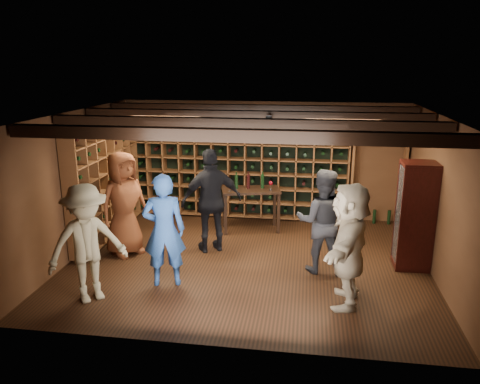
# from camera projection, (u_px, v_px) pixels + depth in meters

# --- Properties ---
(ground) EXTENTS (6.00, 6.00, 0.00)m
(ground) POSITION_uv_depth(u_px,v_px,m) (247.00, 261.00, 8.01)
(ground) COLOR black
(ground) RESTS_ON ground
(room_shell) EXTENTS (6.00, 6.00, 6.00)m
(room_shell) POSITION_uv_depth(u_px,v_px,m) (248.00, 119.00, 7.40)
(room_shell) COLOR #512F1B
(room_shell) RESTS_ON ground
(wine_rack_back) EXTENTS (4.65, 0.30, 2.20)m
(wine_rack_back) POSITION_uv_depth(u_px,v_px,m) (237.00, 166.00, 9.99)
(wine_rack_back) COLOR brown
(wine_rack_back) RESTS_ON ground
(wine_rack_left) EXTENTS (0.30, 2.65, 2.20)m
(wine_rack_left) POSITION_uv_depth(u_px,v_px,m) (105.00, 179.00, 8.88)
(wine_rack_left) COLOR brown
(wine_rack_left) RESTS_ON ground
(crate_shelf) EXTENTS (1.20, 0.32, 2.07)m
(crate_shelf) POSITION_uv_depth(u_px,v_px,m) (380.00, 150.00, 9.46)
(crate_shelf) COLOR brown
(crate_shelf) RESTS_ON ground
(display_cabinet) EXTENTS (0.55, 0.50, 1.75)m
(display_cabinet) POSITION_uv_depth(u_px,v_px,m) (414.00, 218.00, 7.59)
(display_cabinet) COLOR black
(display_cabinet) RESTS_ON ground
(man_blue_shirt) EXTENTS (0.72, 0.57, 1.74)m
(man_blue_shirt) POSITION_uv_depth(u_px,v_px,m) (164.00, 230.00, 6.99)
(man_blue_shirt) COLOR navy
(man_blue_shirt) RESTS_ON ground
(man_grey_suit) EXTENTS (0.84, 0.66, 1.70)m
(man_grey_suit) POSITION_uv_depth(u_px,v_px,m) (322.00, 221.00, 7.45)
(man_grey_suit) COLOR black
(man_grey_suit) RESTS_ON ground
(guest_red_floral) EXTENTS (1.01, 1.07, 1.84)m
(guest_red_floral) POSITION_uv_depth(u_px,v_px,m) (124.00, 204.00, 8.12)
(guest_red_floral) COLOR maroon
(guest_red_floral) RESTS_ON ground
(guest_woman_black) EXTENTS (1.18, 0.90, 1.86)m
(guest_woman_black) POSITION_uv_depth(u_px,v_px,m) (212.00, 201.00, 8.24)
(guest_woman_black) COLOR black
(guest_woman_black) RESTS_ON ground
(guest_khaki) EXTENTS (1.25, 1.21, 1.71)m
(guest_khaki) POSITION_uv_depth(u_px,v_px,m) (87.00, 244.00, 6.52)
(guest_khaki) COLOR gray
(guest_khaki) RESTS_ON ground
(guest_beige) EXTENTS (0.75, 1.70, 1.76)m
(guest_beige) POSITION_uv_depth(u_px,v_px,m) (349.00, 245.00, 6.42)
(guest_beige) COLOR tan
(guest_beige) RESTS_ON ground
(tasting_table) EXTENTS (1.24, 0.82, 1.14)m
(tasting_table) POSITION_uv_depth(u_px,v_px,m) (251.00, 194.00, 9.30)
(tasting_table) COLOR black
(tasting_table) RESTS_ON ground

